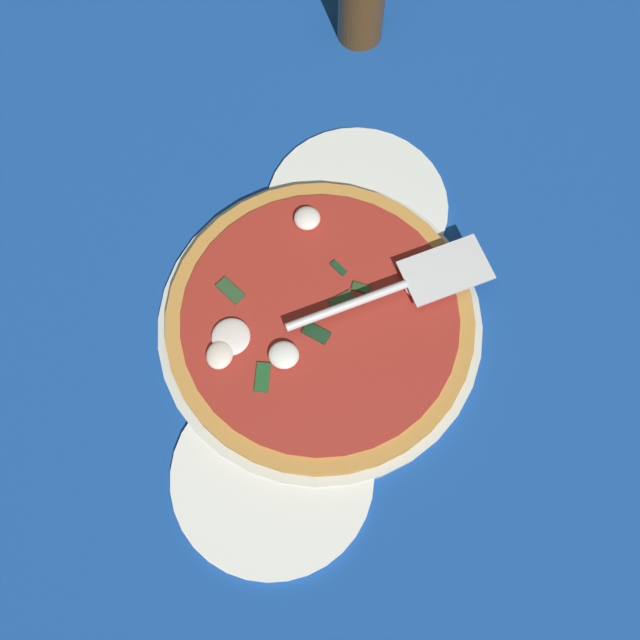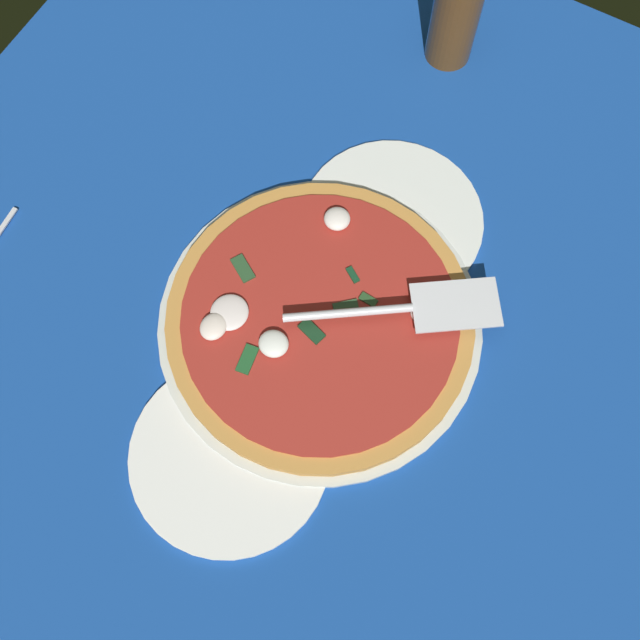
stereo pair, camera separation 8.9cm
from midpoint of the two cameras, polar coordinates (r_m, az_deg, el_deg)
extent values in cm
cube|color=#164498|center=(92.70, -2.37, 0.53)|extent=(114.29, 114.29, 0.80)
cube|color=silver|center=(93.56, -24.77, -20.72)|extent=(9.52, 9.52, 0.10)
cube|color=silver|center=(86.28, -4.74, -20.65)|extent=(9.52, 9.52, 0.10)
cube|color=silver|center=(89.73, -17.12, -17.12)|extent=(9.52, 9.52, 0.10)
cube|color=silver|center=(89.16, 15.96, -18.12)|extent=(9.52, 9.52, 0.10)
cube|color=silver|center=(86.42, 3.27, -15.94)|extent=(9.52, 9.52, 0.10)
cube|color=silver|center=(87.83, -9.29, -12.98)|extent=(9.52, 9.52, 0.10)
cube|color=silver|center=(93.19, -20.65, -9.71)|extent=(9.52, 9.52, 0.10)
cube|color=silver|center=(88.63, 10.71, -11.08)|extent=(9.52, 9.52, 0.10)
cube|color=white|center=(87.96, -1.58, -8.52)|extent=(9.52, 9.52, 0.10)
cube|color=silver|center=(91.35, -13.34, -5.67)|extent=(9.52, 9.52, 0.10)
cube|color=silver|center=(98.38, -23.72, -2.93)|extent=(9.52, 9.52, 0.10)
cube|color=silver|center=(92.76, 17.41, -6.40)|extent=(9.52, 9.52, 0.10)
cube|color=silver|center=(90.13, 5.75, -4.03)|extent=(9.52, 9.52, 0.10)
cube|color=silver|center=(91.48, -5.99, -1.46)|extent=(9.52, 9.52, 0.10)
cube|color=silver|center=(96.64, -16.91, 0.99)|extent=(9.52, 9.52, 0.10)
cube|color=silver|center=(94.20, 12.53, 0.22)|extent=(9.52, 9.52, 0.10)
cube|color=white|center=(93.57, 1.15, 2.67)|extent=(9.52, 9.52, 0.10)
cube|color=silver|center=(96.76, -9.97, 4.96)|extent=(9.52, 9.52, 0.10)
cube|color=silver|center=(103.42, -20.08, 6.87)|extent=(9.52, 9.52, 0.10)
cube|color=silver|center=(99.93, 18.64, 4.04)|extent=(9.52, 9.52, 0.10)
cube|color=silver|center=(97.49, 7.89, 6.51)|extent=(9.52, 9.52, 0.10)
cube|color=white|center=(98.74, -3.10, 8.77)|extent=(9.52, 9.52, 0.10)
cube|color=silver|center=(103.54, -13.55, 10.61)|extent=(9.52, 9.52, 0.10)
cube|color=silver|center=(111.43, -22.89, 11.95)|extent=(9.52, 9.52, 0.10)
cube|color=silver|center=(103.04, 14.09, 9.92)|extent=(9.52, 9.52, 0.10)
cube|color=silver|center=(102.46, 3.52, 12.26)|extent=(9.52, 9.52, 0.10)
cube|color=silver|center=(105.39, -6.98, 14.15)|extent=(9.52, 9.52, 0.10)
cube|color=silver|center=(111.53, -16.75, 15.48)|extent=(9.52, 9.52, 0.10)
cube|color=white|center=(109.96, 19.69, 12.84)|extent=(9.52, 9.52, 0.10)
cube|color=silver|center=(107.75, 9.73, 15.31)|extent=(9.52, 9.52, 0.10)
cube|color=silver|center=(108.88, -0.55, 17.34)|extent=(9.52, 9.52, 0.10)
cube|color=silver|center=(113.25, -10.51, 18.78)|extent=(9.52, 9.52, 0.10)
cube|color=white|center=(120.51, -19.62, 19.62)|extent=(9.52, 9.52, 0.10)
cube|color=silver|center=(114.39, 15.44, 17.89)|extent=(9.52, 9.52, 0.10)
cube|color=silver|center=(113.88, 5.59, 20.10)|extent=(9.52, 9.52, 0.10)
cube|color=silver|center=(116.52, -4.31, 21.73)|extent=(9.52, 9.52, 0.10)
cylinder|color=silver|center=(90.87, -2.79, -0.72)|extent=(38.10, 38.10, 1.11)
cylinder|color=white|center=(86.99, -6.51, -11.74)|extent=(22.37, 22.37, 1.00)
cylinder|color=white|center=(97.27, 0.14, 8.04)|extent=(22.64, 22.64, 1.00)
cylinder|color=#C4863D|center=(89.64, -2.83, -0.44)|extent=(35.88, 35.88, 1.50)
cylinder|color=#9F2920|center=(88.80, -2.86, -0.24)|extent=(32.27, 32.27, 0.30)
ellipsoid|color=white|center=(93.19, -3.70, 7.16)|extent=(3.16, 3.18, 1.36)
ellipsoid|color=white|center=(86.78, -5.62, -2.98)|extent=(3.29, 3.47, 1.37)
ellipsoid|color=white|center=(88.49, -9.45, -1.62)|extent=(4.53, 4.42, 0.91)
ellipsoid|color=white|center=(89.68, 4.39, 2.27)|extent=(3.34, 3.13, 1.22)
ellipsoid|color=white|center=(87.90, -10.29, -2.93)|extent=(3.46, 3.01, 1.16)
cube|color=#14361D|center=(87.91, -3.24, -1.32)|extent=(2.38, 3.42, 0.30)
cube|color=#2A4A2B|center=(89.21, -1.24, 1.14)|extent=(2.91, 3.03, 0.30)
cube|color=#274B29|center=(90.83, -9.43, 1.79)|extent=(3.12, 3.76, 0.30)
cube|color=#1D5227|center=(86.86, -7.20, -4.62)|extent=(3.57, 2.05, 0.30)
cube|color=#244723|center=(89.74, 0.21, 2.01)|extent=(1.14, 2.16, 0.30)
cube|color=#133E23|center=(90.76, -1.41, 3.49)|extent=(1.78, 2.19, 0.30)
cube|color=silver|center=(89.69, 6.49, 3.30)|extent=(10.63, 11.65, 0.30)
cylinder|color=silver|center=(87.08, -0.91, 0.70)|extent=(9.13, 12.70, 1.00)
camera|label=1|loc=(0.04, -92.89, -7.69)|focal=43.39mm
camera|label=2|loc=(0.04, 87.11, 7.69)|focal=43.39mm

